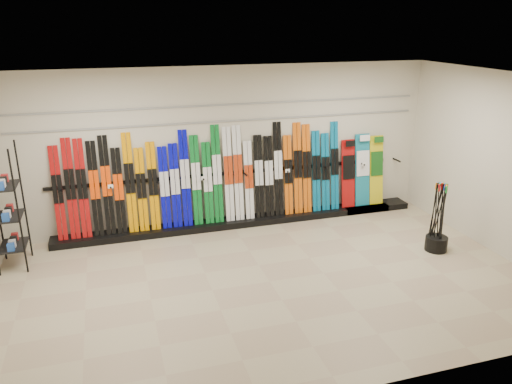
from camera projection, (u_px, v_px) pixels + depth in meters
name	position (u px, v px, depth m)	size (l,w,h in m)	color
floor	(270.00, 282.00, 7.57)	(8.00, 8.00, 0.00)	tan
back_wall	(228.00, 147.00, 9.34)	(8.00, 8.00, 0.00)	beige
right_wall	(502.00, 165.00, 8.18)	(5.00, 5.00, 0.00)	beige
ceiling	(272.00, 81.00, 6.59)	(8.00, 8.00, 0.00)	silver
ski_rack_base	(244.00, 221.00, 9.67)	(8.00, 0.40, 0.12)	black
skis	(207.00, 179.00, 9.26)	(5.37, 0.29, 1.83)	#A10D0E
snowboards	(363.00, 171.00, 10.18)	(0.93, 0.23, 1.47)	#990C0C
accessory_rack	(7.00, 208.00, 7.75)	(0.40, 0.60, 1.99)	black
pole_bin	(436.00, 243.00, 8.56)	(0.37, 0.37, 0.25)	black
ski_poles	(438.00, 217.00, 8.42)	(0.21, 0.29, 1.18)	black
slatwall_rail_0	(228.00, 121.00, 9.16)	(7.60, 0.02, 0.03)	gray
slatwall_rail_1	(228.00, 105.00, 9.06)	(7.60, 0.02, 0.03)	gray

